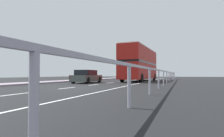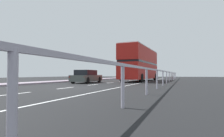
% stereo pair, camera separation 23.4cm
% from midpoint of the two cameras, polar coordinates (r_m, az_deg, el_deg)
% --- Properties ---
extents(ground_plane, '(75.20, 120.00, 0.10)m').
position_cam_midpoint_polar(ground_plane, '(13.72, -11.33, -5.78)').
color(ground_plane, black).
extents(near_sidewalk_kerb, '(2.30, 80.00, 0.14)m').
position_cam_midpoint_polar(near_sidewalk_kerb, '(17.86, -28.83, -4.27)').
color(near_sidewalk_kerb, gray).
rests_on(near_sidewalk_kerb, ground).
extents(lane_paint_markings, '(3.25, 46.00, 0.01)m').
position_cam_midpoint_polar(lane_paint_markings, '(21.22, 5.99, -4.23)').
color(lane_paint_markings, silver).
rests_on(lane_paint_markings, ground).
extents(bridge_side_railing, '(0.10, 42.00, 1.22)m').
position_cam_midpoint_polar(bridge_side_railing, '(20.68, 16.54, -1.54)').
color(bridge_side_railing, '#AEA9BB').
rests_on(bridge_side_railing, ground).
extents(double_decker_bus_red, '(2.93, 11.23, 4.37)m').
position_cam_midpoint_polar(double_decker_bus_red, '(25.05, 8.36, 1.51)').
color(double_decker_bus_red, '#AB1B15').
rests_on(double_decker_bus_red, ground).
extents(hatchback_car_near, '(1.89, 4.35, 1.36)m').
position_cam_midpoint_polar(hatchback_car_near, '(19.80, -8.11, -2.51)').
color(hatchback_car_near, '#474E4A').
rests_on(hatchback_car_near, ground).
extents(sedan_car_ahead, '(1.88, 4.55, 1.31)m').
position_cam_midpoint_polar(sedan_car_ahead, '(39.83, 8.00, -2.16)').
color(sedan_car_ahead, '#4A4B4B').
rests_on(sedan_car_ahead, ground).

